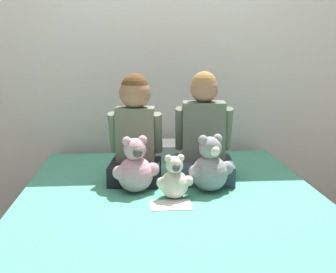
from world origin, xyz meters
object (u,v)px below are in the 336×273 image
(pillow_at_headboard, at_px, (162,150))
(teddy_bear_between_children, at_px, (175,180))
(teddy_bear_held_by_right_child, at_px, (210,168))
(teddy_bear_held_by_left_child, at_px, (135,169))
(child_on_left, at_px, (135,132))
(child_on_right, at_px, (204,136))
(sign_card, at_px, (171,205))
(bed, at_px, (171,234))

(pillow_at_headboard, bearing_deg, teddy_bear_between_children, -89.09)
(teddy_bear_held_by_right_child, bearing_deg, teddy_bear_held_by_left_child, 159.64)
(child_on_left, height_order, child_on_right, child_on_right)
(child_on_left, distance_m, sign_card, 0.57)
(teddy_bear_held_by_left_child, relative_size, teddy_bear_between_children, 1.33)
(pillow_at_headboard, bearing_deg, child_on_left, -110.67)
(teddy_bear_held_by_right_child, bearing_deg, child_on_left, 131.12)
(pillow_at_headboard, bearing_deg, sign_card, -90.84)
(teddy_bear_held_by_left_child, distance_m, teddy_bear_between_children, 0.24)
(child_on_left, xyz_separation_m, teddy_bear_held_by_left_child, (-0.00, -0.23, -0.16))
(bed, distance_m, pillow_at_headboard, 0.85)
(bed, xyz_separation_m, child_on_right, (0.22, 0.29, 0.49))
(sign_card, bearing_deg, teddy_bear_between_children, 75.58)
(child_on_right, height_order, pillow_at_headboard, child_on_right)
(bed, bearing_deg, teddy_bear_held_by_left_child, 161.74)
(child_on_left, distance_m, child_on_right, 0.41)
(bed, xyz_separation_m, child_on_left, (-0.19, 0.29, 0.53))
(teddy_bear_held_by_right_child, bearing_deg, teddy_bear_between_children, -172.16)
(teddy_bear_held_by_right_child, bearing_deg, sign_card, -156.45)
(teddy_bear_held_by_right_child, height_order, teddy_bear_between_children, teddy_bear_held_by_right_child)
(teddy_bear_between_children, height_order, sign_card, teddy_bear_between_children)
(pillow_at_headboard, distance_m, sign_card, 0.96)
(child_on_right, bearing_deg, teddy_bear_held_by_right_child, -84.62)
(child_on_right, xyz_separation_m, teddy_bear_held_by_left_child, (-0.42, -0.23, -0.13))
(teddy_bear_between_children, bearing_deg, bed, 96.66)
(child_on_right, height_order, teddy_bear_held_by_left_child, child_on_right)
(teddy_bear_held_by_right_child, height_order, sign_card, teddy_bear_held_by_right_child)
(child_on_right, distance_m, teddy_bear_between_children, 0.44)
(child_on_left, bearing_deg, teddy_bear_held_by_right_child, -24.51)
(child_on_left, bearing_deg, child_on_right, 6.74)
(teddy_bear_held_by_right_child, xyz_separation_m, pillow_at_headboard, (-0.22, 0.75, -0.08))
(teddy_bear_between_children, xyz_separation_m, sign_card, (-0.03, -0.11, -0.10))
(teddy_bear_between_children, bearing_deg, sign_card, -111.78)
(child_on_left, xyz_separation_m, sign_card, (0.18, -0.45, -0.29))
(bed, height_order, pillow_at_headboard, pillow_at_headboard)
(bed, relative_size, sign_card, 9.20)
(sign_card, bearing_deg, teddy_bear_held_by_left_child, 128.44)
(child_on_right, bearing_deg, sign_card, -111.54)
(child_on_left, relative_size, teddy_bear_held_by_right_child, 1.99)
(teddy_bear_held_by_right_child, height_order, pillow_at_headboard, teddy_bear_held_by_right_child)
(pillow_at_headboard, bearing_deg, teddy_bear_held_by_left_child, -104.75)
(teddy_bear_held_by_left_child, xyz_separation_m, teddy_bear_held_by_right_child, (0.41, -0.02, 0.00))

